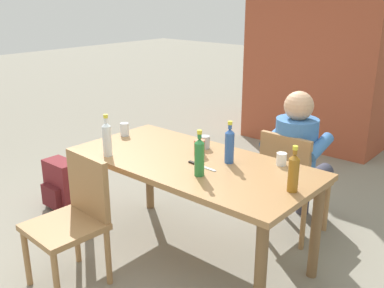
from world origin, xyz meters
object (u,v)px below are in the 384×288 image
(dining_table, at_px, (192,173))
(chair_far_right, at_px, (291,179))
(chair_near_left, at_px, (74,215))
(cup_white, at_px, (281,159))
(cup_glass, at_px, (125,129))
(table_knife, at_px, (200,165))
(bottle_clear, at_px, (107,138))
(person_in_white_shirt, at_px, (300,155))
(backpack_by_far_side, at_px, (61,185))
(bottle_green, at_px, (199,156))
(cup_terracotta, at_px, (199,147))
(cup_steel, at_px, (205,142))
(brick_kiosk, at_px, (336,20))
(bottle_blue, at_px, (229,145))
(bottle_amber, at_px, (294,172))

(dining_table, distance_m, chair_far_right, 0.84)
(chair_near_left, relative_size, cup_white, 10.23)
(cup_glass, distance_m, table_knife, 0.91)
(bottle_clear, height_order, table_knife, bottle_clear)
(bottle_clear, bearing_deg, chair_near_left, -72.76)
(chair_near_left, bearing_deg, dining_table, 61.59)
(chair_near_left, relative_size, person_in_white_shirt, 0.74)
(chair_far_right, height_order, backpack_by_far_side, chair_far_right)
(bottle_clear, bearing_deg, chair_far_right, 48.99)
(chair_near_left, bearing_deg, bottle_green, 42.47)
(bottle_clear, relative_size, backpack_by_far_side, 0.69)
(cup_terracotta, relative_size, cup_steel, 1.16)
(chair_near_left, relative_size, cup_terracotta, 7.86)
(chair_far_right, bearing_deg, brick_kiosk, 109.11)
(chair_far_right, height_order, brick_kiosk, brick_kiosk)
(bottle_clear, relative_size, brick_kiosk, 0.10)
(dining_table, height_order, cup_white, cup_white)
(chair_near_left, bearing_deg, cup_glass, 116.39)
(person_in_white_shirt, xyz_separation_m, bottle_blue, (-0.18, -0.70, 0.23))
(dining_table, relative_size, bottle_blue, 5.98)
(bottle_green, xyz_separation_m, cup_white, (0.30, 0.50, -0.09))
(bottle_blue, bearing_deg, bottle_clear, -148.10)
(bottle_clear, height_order, cup_steel, bottle_clear)
(chair_far_right, height_order, bottle_green, bottle_green)
(cup_glass, xyz_separation_m, cup_terracotta, (0.75, 0.05, 0.00))
(bottle_clear, relative_size, cup_white, 3.59)
(brick_kiosk, bearing_deg, cup_white, -71.14)
(person_in_white_shirt, bearing_deg, chair_far_right, -91.10)
(bottle_blue, relative_size, bottle_amber, 1.05)
(bottle_green, distance_m, cup_glass, 1.03)
(person_in_white_shirt, distance_m, cup_terracotta, 0.85)
(dining_table, distance_m, person_in_white_shirt, 0.92)
(chair_near_left, relative_size, bottle_green, 2.89)
(bottle_clear, xyz_separation_m, backpack_by_far_side, (-0.89, 0.15, -0.67))
(dining_table, distance_m, backpack_by_far_side, 1.49)
(chair_near_left, height_order, table_knife, chair_near_left)
(person_in_white_shirt, relative_size, cup_white, 13.86)
(bottle_green, bearing_deg, dining_table, 140.58)
(chair_far_right, bearing_deg, bottle_blue, -106.52)
(brick_kiosk, bearing_deg, dining_table, -80.80)
(bottle_green, bearing_deg, brick_kiosk, 101.95)
(chair_far_right, xyz_separation_m, bottle_amber, (0.38, -0.72, 0.39))
(table_knife, relative_size, backpack_by_far_side, 0.54)
(chair_far_right, bearing_deg, chair_near_left, -118.48)
(chair_far_right, distance_m, bottle_amber, 0.91)
(bottle_blue, height_order, cup_glass, bottle_blue)
(cup_steel, bearing_deg, cup_terracotta, -65.44)
(bottle_clear, relative_size, table_knife, 1.27)
(chair_far_right, height_order, chair_near_left, same)
(dining_table, relative_size, chair_near_left, 2.02)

